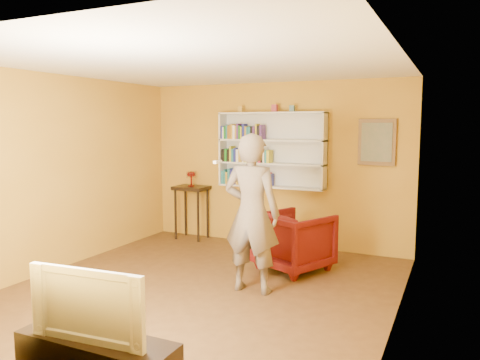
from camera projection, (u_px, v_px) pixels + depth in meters
name	position (u px, v px, depth m)	size (l,w,h in m)	color
room_shell	(199.00, 209.00, 5.57)	(5.30, 5.80, 2.88)	#4A3017
bookshelf	(273.00, 150.00, 7.67)	(1.80, 0.29, 1.23)	silver
books_row_lower	(247.00, 178.00, 7.80)	(0.89, 0.19, 0.27)	teal
books_row_middle	(247.00, 155.00, 7.76)	(0.87, 0.19, 0.26)	black
books_row_upper	(243.00, 132.00, 7.74)	(0.74, 0.19, 0.26)	navy
ornament_left	(241.00, 109.00, 7.77)	(0.07, 0.07, 0.10)	gold
ornament_centre	(275.00, 108.00, 7.51)	(0.09, 0.09, 0.12)	#A53743
ornament_right	(292.00, 109.00, 7.39)	(0.07, 0.07, 0.10)	slate
framed_painting	(377.00, 142.00, 7.00)	(0.55, 0.05, 0.70)	brown
console_table	(191.00, 195.00, 8.24)	(0.57, 0.44, 0.94)	black
ruby_lustre	(191.00, 176.00, 8.19)	(0.16, 0.16, 0.26)	maroon
armchair	(294.00, 241.00, 6.49)	(0.87, 0.89, 0.81)	#450407
person	(252.00, 213.00, 5.58)	(0.70, 0.46, 1.91)	#66594B
game_remote	(218.00, 162.00, 5.43)	(0.04, 0.15, 0.04)	white
television	(95.00, 302.00, 3.40)	(0.95, 0.12, 0.55)	black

